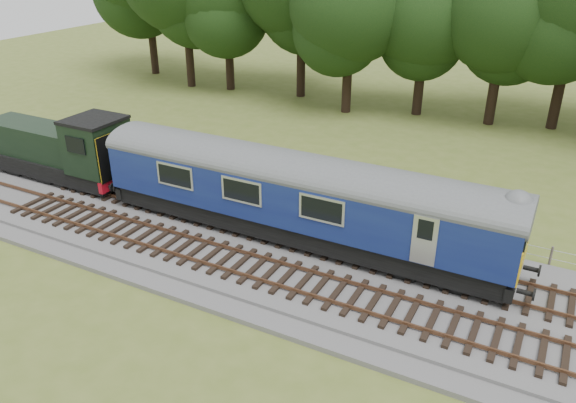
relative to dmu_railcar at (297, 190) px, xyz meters
The scene contains 9 objects.
ground 4.89m from the dmu_railcar, 19.75° to the right, with size 120.00×120.00×0.00m, color #536324.
ballast 4.80m from the dmu_railcar, 19.75° to the right, with size 70.00×7.00×0.35m, color #4C4C4F.
track_north 4.47m from the dmu_railcar, ahead, with size 67.20×2.40×0.21m.
track_south 5.39m from the dmu_railcar, 37.57° to the right, with size 67.20×2.40×0.21m.
fence 5.62m from the dmu_railcar, 38.48° to the left, with size 64.00×0.12×1.00m, color #6B6054, non-canonical shape.
tree_line 21.13m from the dmu_railcar, 79.28° to the left, with size 70.00×8.00×18.00m, color black, non-canonical shape.
dmu_railcar is the anchor object (origin of this frame).
shunter_loco 13.94m from the dmu_railcar, behind, with size 8.92×2.60×3.38m.
worker 8.56m from the dmu_railcar, behind, with size 0.58×0.38×1.59m, color #E9460C.
Camera 1 is at (5.68, -17.51, 12.32)m, focal length 35.00 mm.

